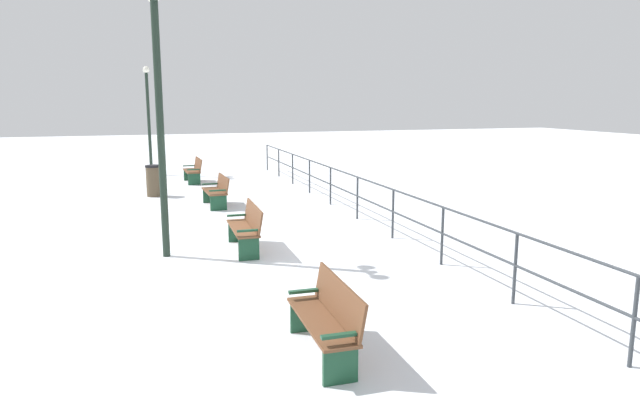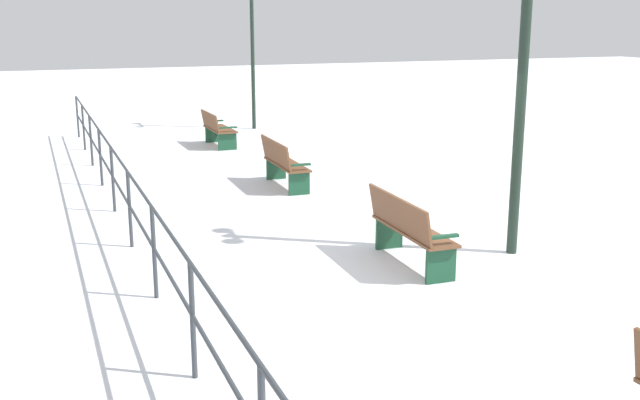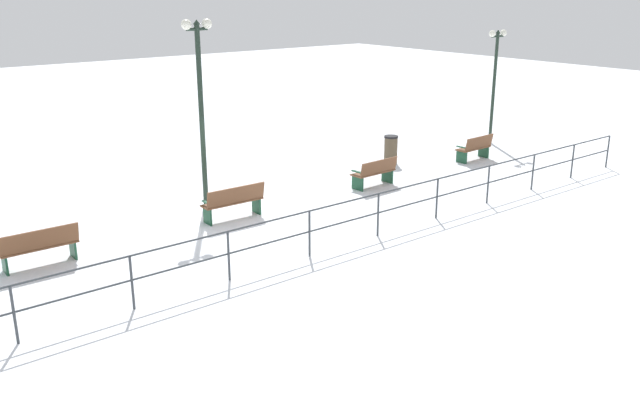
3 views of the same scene
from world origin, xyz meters
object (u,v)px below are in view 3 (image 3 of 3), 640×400
object	(u,v)px
bench_third	(234,201)
lamppost_middle	(200,87)
bench_fourth	(39,246)
trash_bin	(391,150)
bench_second	(375,172)
lamppost_near	(495,69)
bench_nearest	(475,148)

from	to	relation	value
bench_third	lamppost_middle	xyz separation A→B (m)	(1.58, -0.05, 2.80)
bench_fourth	trash_bin	size ratio (longest dim) A/B	1.68
bench_second	bench_third	distance (m)	4.96
bench_second	trash_bin	world-z (taller)	trash_bin
lamppost_near	bench_nearest	bearing A→B (deg)	118.27
bench_nearest	lamppost_middle	size ratio (longest dim) A/B	0.29
trash_bin	bench_nearest	bearing A→B (deg)	-119.32
bench_third	bench_fourth	distance (m)	4.96
lamppost_near	lamppost_middle	distance (m)	12.57
bench_second	trash_bin	xyz separation A→B (m)	(1.68, -2.31, 0.04)
bench_third	lamppost_near	bearing A→B (deg)	-81.52
bench_second	trash_bin	bearing A→B (deg)	-56.39
bench_fourth	lamppost_middle	xyz separation A→B (m)	(1.63, -5.00, 2.82)
bench_nearest	bench_fourth	bearing A→B (deg)	88.26
bench_third	trash_bin	world-z (taller)	trash_bin
lamppost_near	trash_bin	xyz separation A→B (m)	(0.04, 5.35, -2.36)
bench_second	trash_bin	distance (m)	2.85
bench_third	trash_bin	bearing A→B (deg)	-76.10
bench_fourth	lamppost_near	bearing A→B (deg)	-83.57
lamppost_middle	bench_second	bearing A→B (deg)	-108.47
bench_nearest	bench_fourth	distance (m)	14.87
bench_nearest	bench_second	distance (m)	4.96
bench_second	bench_fourth	xyz separation A→B (m)	(0.01, 9.92, 0.02)
bench_second	lamppost_middle	distance (m)	5.91
bench_second	bench_fourth	world-z (taller)	bench_fourth
lamppost_near	trash_bin	world-z (taller)	lamppost_near
lamppost_middle	bench_third	bearing A→B (deg)	178.30
bench_nearest	bench_second	size ratio (longest dim) A/B	0.98
bench_third	lamppost_middle	distance (m)	3.21
bench_second	lamppost_middle	size ratio (longest dim) A/B	0.30
bench_nearest	bench_fourth	xyz separation A→B (m)	(-0.18, 14.87, 0.02)
lamppost_middle	trash_bin	size ratio (longest dim) A/B	5.12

